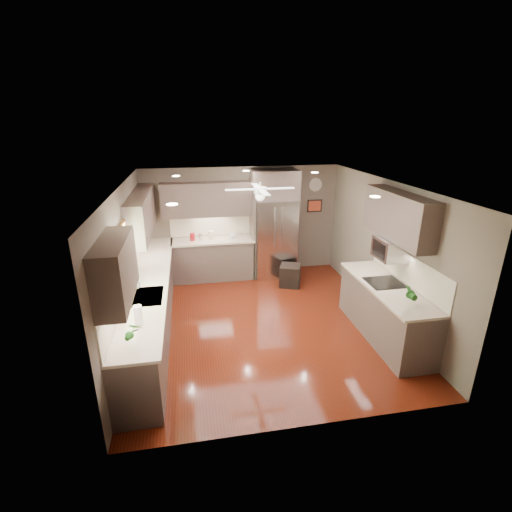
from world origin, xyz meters
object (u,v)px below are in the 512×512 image
object	(u,v)px
refrigerator	(274,226)
microwave	(390,249)
canister_a	(192,237)
potted_plant_left	(133,331)
paper_towel	(138,315)
canister_c	(211,235)
potted_plant_right	(411,293)
canister_b	(200,236)
bowl	(233,237)
stool	(290,275)
soap_bottle	(137,284)

from	to	relation	value
refrigerator	microwave	size ratio (longest dim) A/B	4.45
canister_a	potted_plant_left	xyz separation A→B (m)	(-0.78, -3.99, 0.08)
paper_towel	canister_c	bearing A→B (deg)	71.55
canister_a	canister_c	size ratio (longest dim) A/B	0.88
potted_plant_left	potted_plant_right	distance (m)	3.87
potted_plant_left	potted_plant_right	xyz separation A→B (m)	(3.86, 0.36, -0.01)
potted_plant_right	paper_towel	size ratio (longest dim) A/B	1.11
canister_b	refrigerator	xyz separation A→B (m)	(1.69, -0.09, 0.18)
canister_a	microwave	world-z (taller)	microwave
bowl	refrigerator	world-z (taller)	refrigerator
canister_b	stool	size ratio (longest dim) A/B	0.24
canister_a	canister_c	bearing A→B (deg)	3.38
canister_b	microwave	xyz separation A→B (m)	(3.01, -2.79, 0.47)
canister_a	bowl	distance (m)	0.90
potted_plant_left	bowl	distance (m)	4.32
refrigerator	microwave	world-z (taller)	refrigerator
stool	soap_bottle	bearing A→B (deg)	-150.62
bowl	stool	xyz separation A→B (m)	(1.18, -0.71, -0.73)
potted_plant_left	microwave	bearing A→B (deg)	17.26
bowl	stool	bearing A→B (deg)	-31.18
canister_b	soap_bottle	world-z (taller)	soap_bottle
paper_towel	microwave	bearing A→B (deg)	11.27
canister_a	bowl	size ratio (longest dim) A/B	0.89
microwave	paper_towel	size ratio (longest dim) A/B	1.97
soap_bottle	canister_b	bearing A→B (deg)	65.94
paper_towel	soap_bottle	bearing A→B (deg)	97.43
refrigerator	paper_towel	xyz separation A→B (m)	(-2.64, -3.50, -0.11)
soap_bottle	bowl	world-z (taller)	soap_bottle
potted_plant_right	microwave	size ratio (longest dim) A/B	0.56
canister_a	canister_b	size ratio (longest dim) A/B	1.29
canister_c	microwave	bearing A→B (deg)	-45.06
potted_plant_right	refrigerator	bearing A→B (deg)	108.66
canister_c	paper_towel	world-z (taller)	paper_towel
potted_plant_left	paper_towel	size ratio (longest dim) A/B	1.17
microwave	paper_towel	world-z (taller)	microwave
canister_b	potted_plant_right	bearing A→B (deg)	-51.72
potted_plant_left	stool	bearing A→B (deg)	48.68
potted_plant_right	refrigerator	world-z (taller)	refrigerator
canister_c	potted_plant_right	xyz separation A→B (m)	(2.66, -3.66, 0.06)
potted_plant_right	bowl	xyz separation A→B (m)	(-2.17, 3.62, -0.13)
paper_towel	potted_plant_right	bearing A→B (deg)	-1.30
canister_c	bowl	size ratio (longest dim) A/B	1.01
stool	microwave	bearing A→B (deg)	-61.32
microwave	stool	world-z (taller)	microwave
canister_a	potted_plant_right	world-z (taller)	potted_plant_right
canister_c	stool	bearing A→B (deg)	-24.37
potted_plant_left	refrigerator	size ratio (longest dim) A/B	0.13
paper_towel	canister_a	bearing A→B (deg)	77.68
canister_b	canister_c	size ratio (longest dim) A/B	0.68
canister_b	microwave	distance (m)	4.13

